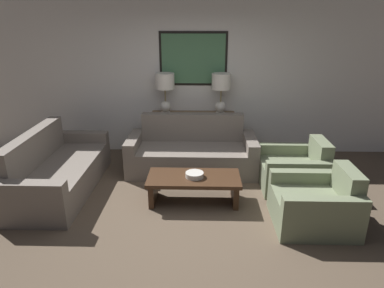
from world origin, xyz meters
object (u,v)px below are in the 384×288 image
(coffee_table, at_px, (194,183))
(armchair_near_back_wall, at_px, (295,171))
(table_lamp_right, at_px, (221,87))
(decorative_bowl, at_px, (195,175))
(couch_by_side, at_px, (58,171))
(couch_by_back_wall, at_px, (192,153))
(armchair_near_camera, at_px, (316,205))
(table_lamp_left, at_px, (165,87))
(console_table, at_px, (193,134))

(coffee_table, distance_m, armchair_near_back_wall, 1.56)
(table_lamp_right, relative_size, decorative_bowl, 2.91)
(couch_by_side, bearing_deg, couch_by_back_wall, 22.13)
(couch_by_back_wall, height_order, couch_by_side, same)
(table_lamp_right, xyz_separation_m, coffee_table, (-0.43, -1.73, -0.98))
(armchair_near_back_wall, bearing_deg, decorative_bowl, -160.70)
(table_lamp_right, distance_m, armchair_near_camera, 2.65)
(table_lamp_left, xyz_separation_m, couch_by_side, (-1.43, -1.43, -0.97))
(table_lamp_left, distance_m, couch_by_side, 2.24)
(couch_by_back_wall, xyz_separation_m, armchair_near_back_wall, (1.53, -0.58, -0.03))
(table_lamp_left, bearing_deg, armchair_near_back_wall, -31.39)
(couch_by_side, bearing_deg, armchair_near_back_wall, 3.34)
(couch_by_side, bearing_deg, console_table, 36.77)
(couch_by_side, bearing_deg, table_lamp_left, 44.99)
(console_table, bearing_deg, couch_by_side, -143.23)
(table_lamp_right, xyz_separation_m, armchair_near_camera, (1.05, -2.22, -1.00))
(table_lamp_right, height_order, coffee_table, table_lamp_right)
(couch_by_back_wall, distance_m, armchair_near_camera, 2.19)
(table_lamp_left, distance_m, table_lamp_right, 0.97)
(coffee_table, bearing_deg, decorative_bowl, -58.47)
(couch_by_side, distance_m, decorative_bowl, 2.01)
(couch_by_side, height_order, armchair_near_camera, couch_by_side)
(couch_by_back_wall, distance_m, armchair_near_back_wall, 1.64)
(couch_by_side, relative_size, armchair_near_camera, 2.22)
(armchair_near_back_wall, xyz_separation_m, armchair_near_camera, (0.00, -0.99, 0.00))
(console_table, distance_m, table_lamp_left, 0.99)
(table_lamp_right, distance_m, decorative_bowl, 1.98)
(armchair_near_back_wall, height_order, armchair_near_camera, same)
(table_lamp_right, xyz_separation_m, couch_by_back_wall, (-0.48, -0.65, -0.97))
(coffee_table, bearing_deg, console_table, 91.82)
(table_lamp_left, bearing_deg, couch_by_back_wall, -53.45)
(table_lamp_left, bearing_deg, couch_by_side, -135.01)
(table_lamp_left, distance_m, decorative_bowl, 2.01)
(couch_by_back_wall, xyz_separation_m, armchair_near_camera, (1.53, -1.57, -0.03))
(table_lamp_left, xyz_separation_m, table_lamp_right, (0.97, 0.00, 0.00))
(console_table, relative_size, armchair_near_back_wall, 1.60)
(decorative_bowl, height_order, armchair_near_camera, armchair_near_camera)
(table_lamp_left, distance_m, armchair_near_camera, 3.16)
(console_table, relative_size, couch_by_back_wall, 0.72)
(armchair_near_back_wall, bearing_deg, armchair_near_camera, -90.00)
(table_lamp_right, bearing_deg, console_table, 180.00)
(couch_by_side, xyz_separation_m, armchair_near_back_wall, (3.44, 0.20, -0.03))
(table_lamp_right, bearing_deg, table_lamp_left, 180.00)
(console_table, xyz_separation_m, table_lamp_left, (-0.48, 0.00, 0.87))
(table_lamp_right, height_order, couch_by_back_wall, table_lamp_right)
(coffee_table, xyz_separation_m, armchair_near_camera, (1.48, -0.50, -0.03))
(couch_by_side, bearing_deg, armchair_near_camera, -12.96)
(table_lamp_right, bearing_deg, decorative_bowl, -103.50)
(table_lamp_left, height_order, armchair_near_camera, table_lamp_left)
(coffee_table, bearing_deg, armchair_near_camera, -18.60)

